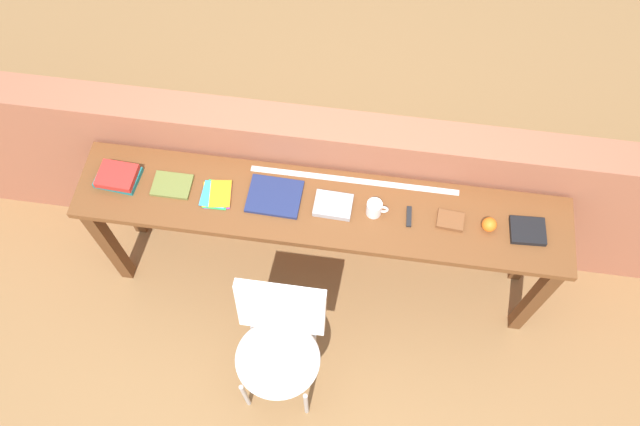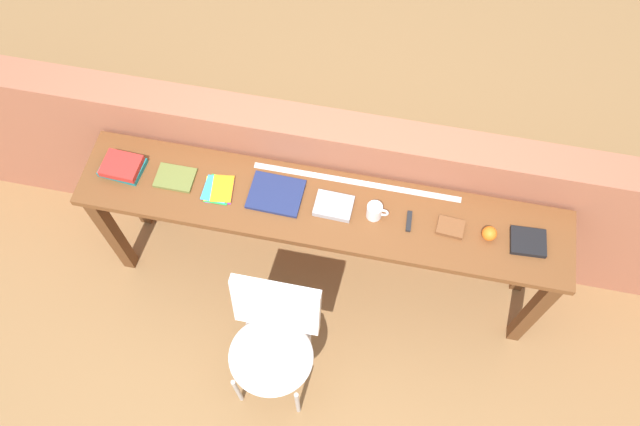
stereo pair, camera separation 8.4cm
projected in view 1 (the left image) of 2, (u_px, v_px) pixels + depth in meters
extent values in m
plane|color=olive|center=(314.00, 319.00, 3.75)|extent=(40.00, 40.00, 0.00)
cube|color=#9E5B42|center=(329.00, 182.00, 3.56)|extent=(6.00, 0.20, 1.11)
cube|color=brown|center=(321.00, 208.00, 3.13)|extent=(2.50, 0.44, 0.04)
cube|color=#5B341A|center=(109.00, 244.00, 3.52)|extent=(0.07, 0.07, 0.84)
cube|color=#5B341A|center=(535.00, 299.00, 3.37)|extent=(0.07, 0.07, 0.84)
cube|color=#5B341A|center=(125.00, 195.00, 3.67)|extent=(0.07, 0.07, 0.84)
cube|color=#5B341A|center=(533.00, 246.00, 3.52)|extent=(0.07, 0.07, 0.84)
ellipsoid|color=white|center=(278.00, 359.00, 3.19)|extent=(0.44, 0.42, 0.08)
cube|color=white|center=(281.00, 308.00, 3.06)|extent=(0.44, 0.11, 0.40)
cylinder|color=#B2B2B7|center=(245.00, 395.00, 3.34)|extent=(0.02, 0.02, 0.41)
cylinder|color=#B2B2B7|center=(306.00, 404.00, 3.32)|extent=(0.02, 0.02, 0.41)
cylinder|color=#B2B2B7|center=(256.00, 339.00, 3.49)|extent=(0.02, 0.02, 0.41)
cylinder|color=#B2B2B7|center=(314.00, 346.00, 3.47)|extent=(0.02, 0.02, 0.41)
cube|color=#19757A|center=(118.00, 177.00, 3.18)|extent=(0.23, 0.18, 0.03)
cube|color=red|center=(117.00, 176.00, 3.14)|extent=(0.20, 0.16, 0.03)
cube|color=olive|center=(172.00, 185.00, 3.16)|extent=(0.20, 0.14, 0.02)
cube|color=purple|center=(218.00, 196.00, 3.14)|extent=(0.15, 0.16, 0.00)
cube|color=green|center=(217.00, 195.00, 3.14)|extent=(0.12, 0.17, 0.00)
cube|color=yellow|center=(215.00, 194.00, 3.14)|extent=(0.15, 0.16, 0.00)
cube|color=#3399D8|center=(214.00, 194.00, 3.14)|extent=(0.13, 0.15, 0.00)
cube|color=orange|center=(220.00, 194.00, 3.13)|extent=(0.13, 0.17, 0.00)
cube|color=navy|center=(275.00, 196.00, 3.13)|extent=(0.27, 0.22, 0.02)
cube|color=#9E9EA3|center=(333.00, 205.00, 3.10)|extent=(0.19, 0.15, 0.03)
cylinder|color=white|center=(374.00, 208.00, 3.06)|extent=(0.08, 0.08, 0.09)
torus|color=white|center=(383.00, 209.00, 3.06)|extent=(0.06, 0.01, 0.06)
cube|color=black|center=(409.00, 217.00, 3.08)|extent=(0.03, 0.11, 0.02)
cube|color=brown|center=(450.00, 220.00, 3.06)|extent=(0.14, 0.11, 0.02)
sphere|color=orange|center=(489.00, 225.00, 3.03)|extent=(0.07, 0.07, 0.07)
cube|color=black|center=(528.00, 231.00, 3.04)|extent=(0.18, 0.15, 0.03)
cube|color=silver|center=(354.00, 180.00, 3.18)|extent=(1.07, 0.03, 0.00)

